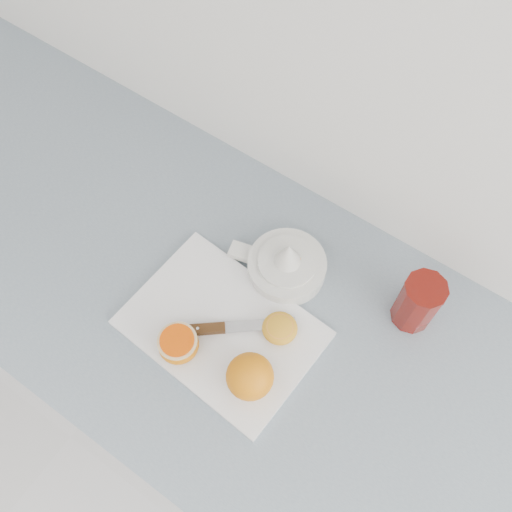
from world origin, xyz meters
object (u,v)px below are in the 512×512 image
Objects in this scene: counter at (276,401)px; cutting_board at (222,328)px; half_orange at (178,344)px; red_tumbler at (417,303)px; citrus_juicer at (286,264)px.

cutting_board reaches higher than counter.
cutting_board is 0.09m from half_orange.
citrus_juicer is at bearing -167.38° from red_tumbler.
red_tumbler is (0.30, 0.29, 0.02)m from half_orange.
cutting_board is (-0.10, -0.05, 0.45)m from counter.
counter is at bearing -133.30° from red_tumbler.
counter is 21.61× the size of red_tumbler.
cutting_board is at bearing -140.80° from red_tumbler.
citrus_juicer is (0.07, 0.24, -0.01)m from half_orange.
citrus_juicer is 1.54× the size of red_tumbler.
red_tumbler is at bearing 12.62° from citrus_juicer.
half_orange is (-0.04, -0.07, 0.03)m from cutting_board.
citrus_juicer reaches higher than counter.
half_orange is at bearing -116.64° from cutting_board.
red_tumbler is (0.26, 0.22, 0.05)m from cutting_board.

